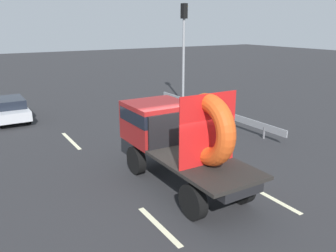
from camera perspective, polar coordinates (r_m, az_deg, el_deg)
The scene contains 9 objects.
ground_plane at distance 11.25m, azimuth 3.18°, elevation -9.93°, with size 120.00×120.00×0.00m, color #28282B.
flatbed_truck at distance 11.12m, azimuth 0.87°, elevation -1.15°, with size 2.02×5.41×3.23m.
distant_sedan at distance 20.31m, azimuth -24.90°, elevation 2.65°, with size 1.63×3.81×1.24m.
traffic_light at distance 22.36m, azimuth 2.65°, elevation 14.07°, with size 0.42×0.36×6.26m.
guardrail at distance 18.82m, azimuth 7.29°, elevation 2.62°, with size 0.10×10.21×0.71m.
lane_dash_left_near at distance 9.23m, azimuth -1.49°, elevation -16.30°, with size 2.09×0.16×0.01m, color beige.
lane_dash_left_far at distance 15.97m, azimuth -15.84°, elevation -2.37°, with size 2.60×0.16×0.01m, color beige.
lane_dash_right_near at distance 10.94m, azimuth 17.00°, elevation -11.47°, with size 2.09×0.16×0.01m, color beige.
lane_dash_right_far at distance 17.25m, azimuth -4.25°, elevation -0.36°, with size 2.53×0.16×0.01m, color beige.
Camera 1 is at (-5.75, -8.26, 5.01)m, focal length 36.61 mm.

